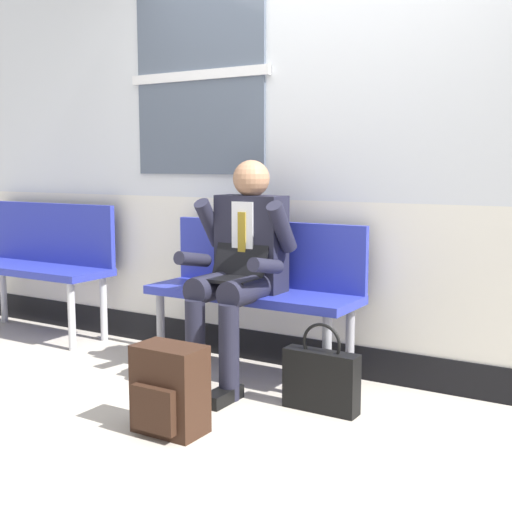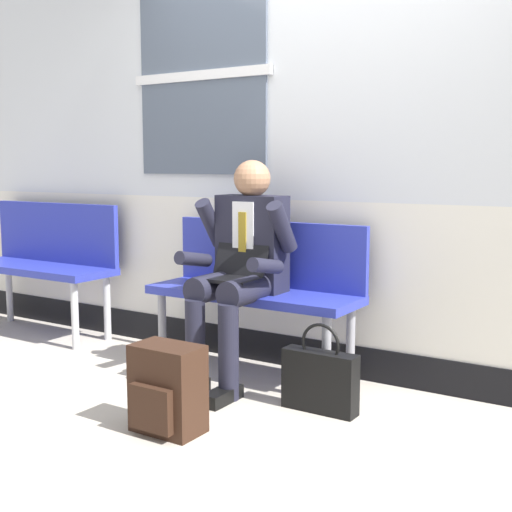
{
  "view_description": "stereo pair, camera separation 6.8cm",
  "coord_description": "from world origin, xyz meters",
  "px_view_note": "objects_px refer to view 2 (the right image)",
  "views": [
    {
      "loc": [
        1.72,
        -3.0,
        1.23
      ],
      "look_at": [
        -0.15,
        0.06,
        0.75
      ],
      "focal_mm": 47.22,
      "sensor_mm": 36.0,
      "label": 1
    },
    {
      "loc": [
        1.78,
        -2.96,
        1.23
      ],
      "look_at": [
        -0.15,
        0.06,
        0.75
      ],
      "focal_mm": 47.22,
      "sensor_mm": 36.0,
      "label": 2
    }
  ],
  "objects_px": {
    "bench_empty": "(46,256)",
    "person_seated": "(240,264)",
    "bench_with_person": "(259,282)",
    "handbag": "(320,380)",
    "backpack": "(167,390)"
  },
  "relations": [
    {
      "from": "bench_empty",
      "to": "handbag",
      "type": "xyz_separation_m",
      "value": [
        2.46,
        -0.37,
        -0.41
      ]
    },
    {
      "from": "bench_empty",
      "to": "person_seated",
      "type": "bearing_deg",
      "value": -6.22
    },
    {
      "from": "handbag",
      "to": "bench_empty",
      "type": "bearing_deg",
      "value": 171.45
    },
    {
      "from": "bench_empty",
      "to": "person_seated",
      "type": "height_order",
      "value": "person_seated"
    },
    {
      "from": "person_seated",
      "to": "bench_with_person",
      "type": "bearing_deg",
      "value": 90.0
    },
    {
      "from": "bench_empty",
      "to": "backpack",
      "type": "relative_size",
      "value": 3.0
    },
    {
      "from": "backpack",
      "to": "handbag",
      "type": "relative_size",
      "value": 0.91
    },
    {
      "from": "bench_with_person",
      "to": "backpack",
      "type": "relative_size",
      "value": 3.09
    },
    {
      "from": "handbag",
      "to": "bench_with_person",
      "type": "bearing_deg",
      "value": 148.6
    },
    {
      "from": "bench_with_person",
      "to": "bench_empty",
      "type": "height_order",
      "value": "bench_empty"
    },
    {
      "from": "bench_with_person",
      "to": "person_seated",
      "type": "bearing_deg",
      "value": -90.0
    },
    {
      "from": "bench_with_person",
      "to": "backpack",
      "type": "bearing_deg",
      "value": -83.01
    },
    {
      "from": "bench_empty",
      "to": "backpack",
      "type": "bearing_deg",
      "value": -26.51
    },
    {
      "from": "bench_with_person",
      "to": "handbag",
      "type": "height_order",
      "value": "bench_with_person"
    },
    {
      "from": "bench_with_person",
      "to": "handbag",
      "type": "relative_size",
      "value": 2.81
    }
  ]
}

